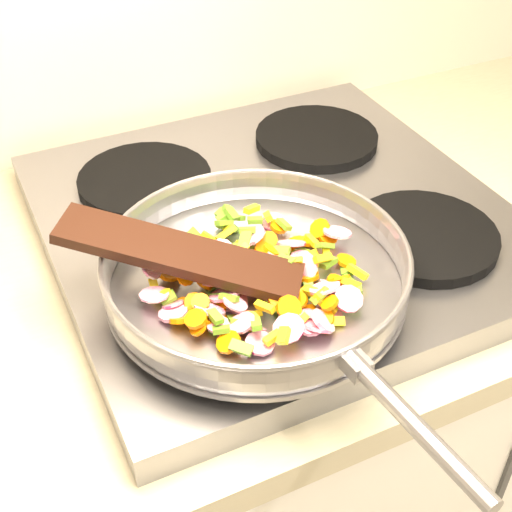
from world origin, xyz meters
name	(u,v)px	position (x,y,z in m)	size (l,w,h in m)	color
cooktop	(277,223)	(-0.70, 1.67, 0.92)	(0.60, 0.60, 0.04)	#939399
grate_fl	(223,300)	(-0.84, 1.52, 0.95)	(0.19, 0.19, 0.02)	black
grate_fr	(424,236)	(-0.56, 1.52, 0.95)	(0.19, 0.19, 0.02)	black
grate_bl	(145,180)	(-0.84, 1.81, 0.95)	(0.19, 0.19, 0.02)	black
grate_br	(317,138)	(-0.56, 1.81, 0.95)	(0.19, 0.19, 0.02)	black
saute_pan	(257,268)	(-0.80, 1.52, 0.98)	(0.38, 0.55, 0.05)	#9E9EA5
vegetable_heap	(259,278)	(-0.80, 1.51, 0.98)	(0.28, 0.26, 0.05)	#BD124E
wooden_spatula	(180,254)	(-0.88, 1.56, 1.01)	(0.28, 0.06, 0.01)	black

